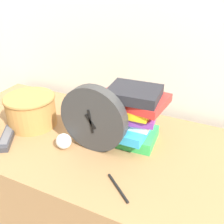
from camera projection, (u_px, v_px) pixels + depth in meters
name	position (u px, v px, depth m)	size (l,w,h in m)	color
wall_back	(131.00, 1.00, 1.07)	(6.00, 0.04, 2.40)	silver
desk	(95.00, 207.00, 1.18)	(1.28, 0.59, 0.75)	olive
desk_clock	(93.00, 119.00, 0.89)	(0.24, 0.04, 0.24)	#333333
book_stack	(129.00, 114.00, 0.94)	(0.27, 0.20, 0.22)	green
basket	(31.00, 109.00, 1.06)	(0.20, 0.20, 0.13)	#B27A3D
tv_remote	(7.00, 138.00, 0.99)	(0.12, 0.16, 0.02)	#333338
crumpled_paper_ball	(64.00, 141.00, 0.94)	(0.06, 0.06, 0.06)	white
pen	(118.00, 188.00, 0.77)	(0.10, 0.08, 0.01)	black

